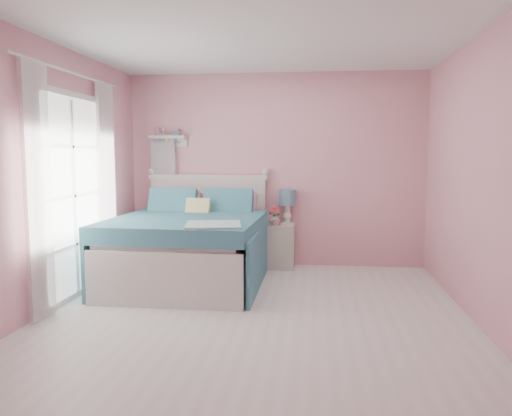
% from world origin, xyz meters
% --- Properties ---
extents(floor, '(4.50, 4.50, 0.00)m').
position_xyz_m(floor, '(0.00, 0.00, 0.00)').
color(floor, silver).
rests_on(floor, ground).
extents(room_shell, '(4.50, 4.50, 4.50)m').
position_xyz_m(room_shell, '(0.00, 0.00, 1.58)').
color(room_shell, pink).
rests_on(room_shell, floor).
extents(bed, '(1.73, 2.15, 1.24)m').
position_xyz_m(bed, '(-0.93, 1.18, 0.41)').
color(bed, silver).
rests_on(bed, floor).
extents(nightstand, '(0.41, 0.40, 0.59)m').
position_xyz_m(nightstand, '(0.07, 2.03, 0.30)').
color(nightstand, beige).
rests_on(nightstand, floor).
extents(table_lamp, '(0.23, 0.23, 0.46)m').
position_xyz_m(table_lamp, '(0.17, 2.13, 0.90)').
color(table_lamp, white).
rests_on(table_lamp, nightstand).
extents(vase, '(0.15, 0.15, 0.14)m').
position_xyz_m(vase, '(0.01, 2.03, 0.66)').
color(vase, silver).
rests_on(vase, nightstand).
extents(teacup, '(0.13, 0.13, 0.08)m').
position_xyz_m(teacup, '(0.04, 1.91, 0.62)').
color(teacup, tan).
rests_on(teacup, nightstand).
extents(roses, '(0.14, 0.11, 0.12)m').
position_xyz_m(roses, '(0.01, 2.02, 0.77)').
color(roses, '#DD4B5A').
rests_on(roses, vase).
extents(wall_shelf, '(0.50, 0.15, 0.25)m').
position_xyz_m(wall_shelf, '(-1.48, 2.19, 1.73)').
color(wall_shelf, silver).
rests_on(wall_shelf, room_shell).
extents(hanging_dress, '(0.34, 0.03, 0.72)m').
position_xyz_m(hanging_dress, '(-1.55, 2.18, 1.40)').
color(hanging_dress, white).
rests_on(hanging_dress, room_shell).
extents(french_door, '(0.04, 1.32, 2.16)m').
position_xyz_m(french_door, '(-1.97, 0.40, 1.07)').
color(french_door, silver).
rests_on(french_door, floor).
extents(curtain_near, '(0.04, 0.40, 2.32)m').
position_xyz_m(curtain_near, '(-1.92, -0.34, 1.18)').
color(curtain_near, white).
rests_on(curtain_near, floor).
extents(curtain_far, '(0.04, 0.40, 2.32)m').
position_xyz_m(curtain_far, '(-1.92, 1.14, 1.18)').
color(curtain_far, white).
rests_on(curtain_far, floor).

